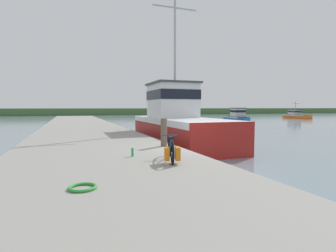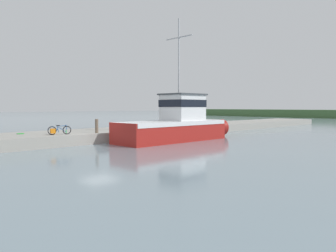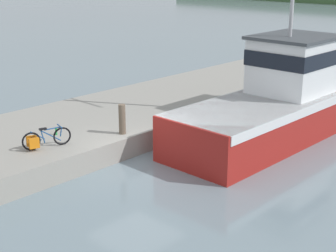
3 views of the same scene
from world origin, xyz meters
name	(u,v)px [view 1 (image 1 of 3)]	position (x,y,z in m)	size (l,w,h in m)	color
ground_plane	(199,167)	(0.00, 0.00, 0.00)	(320.00, 320.00, 0.00)	gray
dock_pier	(101,164)	(-3.61, 0.00, 0.38)	(5.77, 80.00, 0.77)	gray
far_shoreline	(181,111)	(30.00, 70.75, 0.99)	(180.00, 5.00, 1.99)	#426638
fishing_boat_main	(176,121)	(1.65, 6.32, 1.38)	(3.32, 11.62, 9.79)	maroon
boat_white_moored	(237,117)	(19.63, 25.32, 0.82)	(3.58, 8.01, 2.20)	#236BB2
boat_green_anchored	(296,115)	(38.76, 32.06, 0.68)	(3.16, 8.00, 3.55)	orange
bicycle_touring	(171,150)	(-1.99, -2.16, 1.07)	(0.71, 1.57, 0.67)	black
mooring_post	(164,132)	(-1.21, 0.58, 1.29)	(0.24, 0.24, 1.05)	brown
hose_coil	(83,187)	(-4.35, -3.81, 0.79)	(0.51, 0.51, 0.05)	green
water_bottle_on_curb	(132,152)	(-2.80, -1.06, 0.89)	(0.07, 0.07, 0.25)	green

